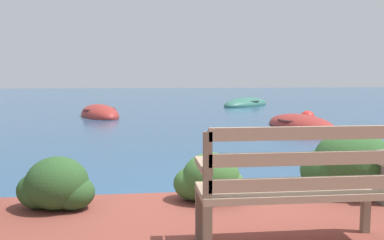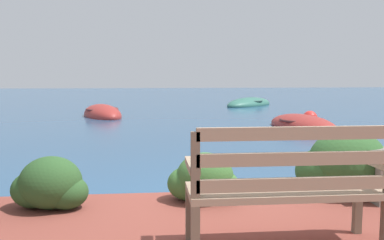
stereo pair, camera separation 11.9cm
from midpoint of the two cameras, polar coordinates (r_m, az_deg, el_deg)
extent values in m
plane|color=navy|center=(4.81, 2.46, -11.97)|extent=(80.00, 80.00, 0.00)
cube|color=brown|center=(3.38, -0.04, -12.44)|extent=(0.06, 0.06, 0.40)
cube|color=brown|center=(3.77, 21.29, -10.88)|extent=(0.06, 0.06, 0.40)
cube|color=brown|center=(2.99, 0.87, -15.00)|extent=(0.06, 0.06, 0.40)
cube|color=gray|center=(3.26, 12.45, -9.16)|extent=(1.41, 0.48, 0.05)
cube|color=gray|center=(3.04, 13.78, -8.26)|extent=(1.34, 0.04, 0.09)
cube|color=gray|center=(3.00, 13.87, -5.02)|extent=(1.34, 0.04, 0.09)
cube|color=gray|center=(2.97, 13.96, -1.71)|extent=(1.34, 0.04, 0.09)
cube|color=brown|center=(2.85, 0.89, -6.06)|extent=(0.06, 0.04, 0.45)
cube|color=gray|center=(3.06, 0.39, -6.05)|extent=(0.07, 0.43, 0.05)
cube|color=gray|center=(3.49, 23.17, -5.04)|extent=(0.07, 0.43, 0.05)
ellipsoid|color=#284C23|center=(4.29, -18.32, -7.99)|extent=(0.59, 0.53, 0.50)
ellipsoid|color=#284C23|center=(4.38, -20.27, -8.75)|extent=(0.44, 0.40, 0.35)
ellipsoid|color=#284C23|center=(4.25, -16.39, -9.28)|extent=(0.41, 0.37, 0.32)
ellipsoid|color=#38662D|center=(4.33, 1.77, -7.59)|extent=(0.58, 0.52, 0.49)
ellipsoid|color=#38662D|center=(4.37, -0.41, -8.43)|extent=(0.44, 0.39, 0.35)
ellipsoid|color=#38662D|center=(4.35, 3.73, -8.73)|extent=(0.41, 0.37, 0.32)
ellipsoid|color=#2D5628|center=(4.84, 19.92, -5.27)|extent=(0.82, 0.74, 0.70)
ellipsoid|color=#2D5628|center=(4.82, 17.13, -6.46)|extent=(0.62, 0.55, 0.49)
ellipsoid|color=#2D5628|center=(4.92, 22.24, -6.63)|extent=(0.57, 0.52, 0.45)
ellipsoid|color=#9E2D28|center=(12.17, 14.00, -0.81)|extent=(1.75, 2.99, 0.66)
torus|color=brown|center=(12.15, 14.02, 0.04)|extent=(1.46, 1.46, 0.07)
cube|color=#846647|center=(11.80, 15.08, -0.31)|extent=(0.99, 0.31, 0.04)
cube|color=#846647|center=(12.45, 13.17, 0.07)|extent=(0.99, 0.31, 0.04)
ellipsoid|color=#9E2D28|center=(15.24, -12.43, 0.64)|extent=(2.02, 2.87, 0.76)
torus|color=brown|center=(15.23, -12.45, 1.42)|extent=(1.46, 1.46, 0.07)
cube|color=#846647|center=(14.85, -12.02, 1.20)|extent=(0.87, 0.44, 0.04)
cube|color=#846647|center=(15.55, -12.78, 1.40)|extent=(0.87, 0.44, 0.04)
ellipsoid|color=#336B5B|center=(20.25, 7.02, 2.07)|extent=(3.14, 3.20, 0.67)
torus|color=#304F46|center=(20.24, 7.03, 2.59)|extent=(1.78, 1.78, 0.07)
cube|color=#846647|center=(20.66, 7.71, 2.57)|extent=(0.80, 0.78, 0.04)
cube|color=#846647|center=(19.90, 6.44, 2.45)|extent=(0.80, 0.78, 0.04)
sphere|color=red|center=(14.18, 14.91, 0.27)|extent=(0.47, 0.47, 0.47)
torus|color=navy|center=(14.18, 14.91, 0.27)|extent=(0.52, 0.52, 0.06)
camera|label=1|loc=(0.06, -90.38, -0.04)|focal=40.00mm
camera|label=2|loc=(0.06, 89.62, 0.04)|focal=40.00mm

